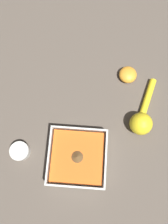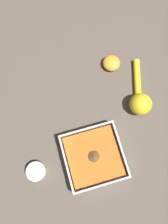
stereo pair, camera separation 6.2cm
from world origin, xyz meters
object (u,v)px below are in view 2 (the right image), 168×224
(square_dish, at_px, (94,157))
(lemon_squeezer, at_px, (140,100))
(spice_bowl, at_px, (37,171))
(lemon_half, at_px, (111,63))

(square_dish, bearing_deg, lemon_squeezer, -146.20)
(spice_bowl, relative_size, lemon_half, 0.99)
(square_dish, relative_size, lemon_half, 2.93)
(square_dish, bearing_deg, lemon_half, -117.51)
(square_dish, xyz_separation_m, lemon_half, (-0.16, -0.31, -0.00))
(spice_bowl, bearing_deg, lemon_squeezer, -161.57)
(lemon_half, bearing_deg, lemon_squeezer, 106.18)
(square_dish, relative_size, lemon_squeezer, 0.89)
(square_dish, distance_m, spice_bowl, 0.20)
(spice_bowl, height_order, lemon_squeezer, lemon_squeezer)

